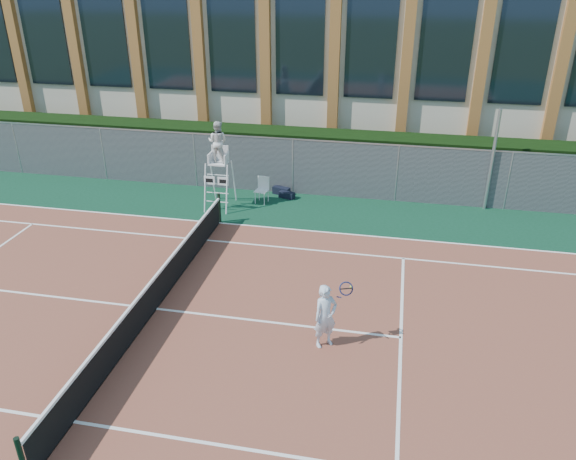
% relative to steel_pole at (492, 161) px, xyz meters
% --- Properties ---
extents(ground, '(120.00, 120.00, 0.00)m').
position_rel_steel_pole_xyz_m(ground, '(-9.31, -8.70, -1.88)').
color(ground, '#233814').
extents(apron, '(36.00, 20.00, 0.01)m').
position_rel_steel_pole_xyz_m(apron, '(-9.31, -7.70, -1.87)').
color(apron, '#0B341E').
rests_on(apron, ground).
extents(tennis_court, '(23.77, 10.97, 0.02)m').
position_rel_steel_pole_xyz_m(tennis_court, '(-9.31, -8.70, -1.86)').
color(tennis_court, brown).
rests_on(tennis_court, apron).
extents(tennis_net, '(0.10, 11.30, 1.10)m').
position_rel_steel_pole_xyz_m(tennis_net, '(-9.31, -8.70, -1.34)').
color(tennis_net, black).
rests_on(tennis_net, ground).
extents(fence, '(40.00, 0.06, 2.20)m').
position_rel_steel_pole_xyz_m(fence, '(-9.31, 0.10, -0.78)').
color(fence, '#595E60').
rests_on(fence, ground).
extents(hedge, '(40.00, 1.40, 2.20)m').
position_rel_steel_pole_xyz_m(hedge, '(-9.31, 1.30, -0.78)').
color(hedge, black).
rests_on(hedge, ground).
extents(building, '(45.00, 10.60, 8.22)m').
position_rel_steel_pole_xyz_m(building, '(-9.31, 9.25, 2.27)').
color(building, beige).
rests_on(building, ground).
extents(steel_pole, '(0.12, 0.12, 3.75)m').
position_rel_steel_pole_xyz_m(steel_pole, '(0.00, 0.00, 0.00)').
color(steel_pole, '#9EA0A5').
rests_on(steel_pole, ground).
extents(umpire_chair, '(0.92, 1.41, 3.28)m').
position_rel_steel_pole_xyz_m(umpire_chair, '(-9.72, -1.66, 0.52)').
color(umpire_chair, white).
rests_on(umpire_chair, ground).
extents(plastic_chair, '(0.53, 0.53, 0.99)m').
position_rel_steel_pole_xyz_m(plastic_chair, '(-8.27, -0.98, -1.28)').
color(plastic_chair, silver).
rests_on(plastic_chair, apron).
extents(sports_bag_near, '(0.73, 0.45, 0.29)m').
position_rel_steel_pole_xyz_m(sports_bag_near, '(-7.72, -0.10, -1.72)').
color(sports_bag_near, black).
rests_on(sports_bag_near, apron).
extents(sports_bag_far, '(0.66, 0.46, 0.24)m').
position_rel_steel_pole_xyz_m(sports_bag_far, '(-7.44, -0.44, -1.74)').
color(sports_bag_far, black).
rests_on(sports_bag_far, apron).
extents(tennis_player, '(0.98, 0.77, 1.65)m').
position_rel_steel_pole_xyz_m(tennis_player, '(-4.70, -9.33, -1.03)').
color(tennis_player, silver).
rests_on(tennis_player, tennis_court).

